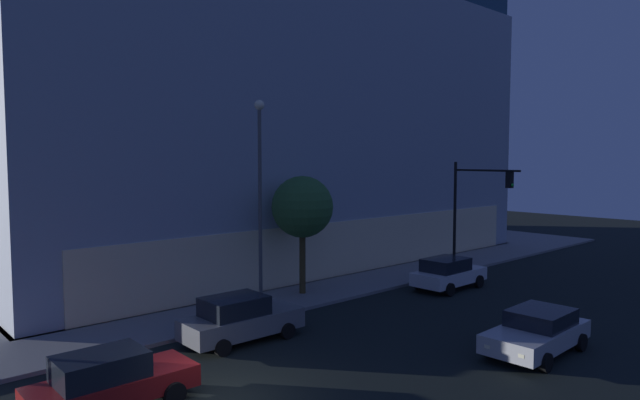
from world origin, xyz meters
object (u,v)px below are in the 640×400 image
object	(u,v)px
car_red	(109,381)
car_grey	(240,319)
modern_building	(246,111)
sidewalk_tree	(302,207)
street_lamp_sidewalk	(260,183)
car_silver	(537,331)
traffic_light_far_corner	(474,199)
car_white	(448,273)

from	to	relation	value
car_red	car_grey	world-z (taller)	car_grey
modern_building	sidewalk_tree	size ratio (longest dim) A/B	6.13
street_lamp_sidewalk	sidewalk_tree	xyz separation A→B (m)	(3.52, 1.31, -1.37)
modern_building	car_silver	distance (m)	26.43
car_silver	street_lamp_sidewalk	bearing A→B (deg)	112.90
car_red	car_silver	xyz separation A→B (m)	(12.93, -5.66, -0.04)
car_grey	car_silver	bearing A→B (deg)	-48.64
modern_building	car_silver	world-z (taller)	modern_building
modern_building	car_silver	bearing A→B (deg)	-100.16
traffic_light_far_corner	car_white	world-z (taller)	traffic_light_far_corner
car_grey	sidewalk_tree	bearing A→B (deg)	30.86
sidewalk_tree	car_silver	xyz separation A→B (m)	(0.90, -11.76, -3.69)
car_red	street_lamp_sidewalk	bearing A→B (deg)	29.32
sidewalk_tree	car_grey	world-z (taller)	sidewalk_tree
street_lamp_sidewalk	car_grey	size ratio (longest dim) A/B	1.99
car_grey	modern_building	bearing A→B (deg)	54.75
street_lamp_sidewalk	car_grey	xyz separation A→B (m)	(-2.68, -2.39, -4.97)
modern_building	car_grey	size ratio (longest dim) A/B	7.76
modern_building	street_lamp_sidewalk	xyz separation A→B (m)	(-8.76, -13.79, -4.54)
street_lamp_sidewalk	car_red	bearing A→B (deg)	-150.68
sidewalk_tree	traffic_light_far_corner	bearing A→B (deg)	-14.77
sidewalk_tree	modern_building	bearing A→B (deg)	67.22
car_silver	car_white	size ratio (longest dim) A/B	1.04
traffic_light_far_corner	car_red	world-z (taller)	traffic_light_far_corner
traffic_light_far_corner	sidewalk_tree	world-z (taller)	traffic_light_far_corner
car_red	car_white	bearing A→B (deg)	6.43
sidewalk_tree	car_grey	size ratio (longest dim) A/B	1.27
street_lamp_sidewalk	car_grey	distance (m)	6.13
street_lamp_sidewalk	car_white	size ratio (longest dim) A/B	2.08
car_red	modern_building	bearing A→B (deg)	47.08
sidewalk_tree	car_silver	distance (m)	12.36
car_silver	car_white	bearing A→B (deg)	53.20
sidewalk_tree	car_red	size ratio (longest dim) A/B	1.33
street_lamp_sidewalk	car_red	size ratio (longest dim) A/B	2.09
car_white	sidewalk_tree	bearing A→B (deg)	149.30
traffic_light_far_corner	car_silver	xyz separation A→B (m)	(-9.90, -8.91, -3.72)
car_white	modern_building	bearing A→B (deg)	95.11
traffic_light_far_corner	car_red	distance (m)	23.35
car_red	car_white	xyz separation A→B (m)	(18.75, 2.11, 0.03)
traffic_light_far_corner	modern_building	bearing A→B (deg)	109.94
sidewalk_tree	car_white	bearing A→B (deg)	-30.70
car_white	car_red	bearing A→B (deg)	-173.57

